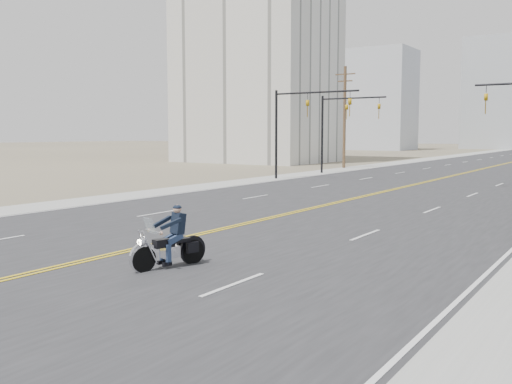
% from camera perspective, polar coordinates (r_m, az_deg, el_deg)
% --- Properties ---
extents(road, '(20.00, 200.00, 0.01)m').
position_cam_1_polar(road, '(77.89, 24.10, 2.70)').
color(road, '#303033').
rests_on(road, ground).
extents(sidewalk_left, '(3.00, 200.00, 0.01)m').
position_cam_1_polar(sidewalk_left, '(80.58, 16.01, 3.08)').
color(sidewalk_left, '#A5A5A0').
rests_on(sidewalk_left, ground).
extents(traffic_mast_left, '(7.10, 0.26, 7.00)m').
position_cam_1_polar(traffic_mast_left, '(44.46, 4.28, 7.57)').
color(traffic_mast_left, black).
rests_on(traffic_mast_left, ground).
extents(traffic_mast_far, '(6.10, 0.26, 7.00)m').
position_cam_1_polar(traffic_mast_far, '(51.73, 8.33, 7.21)').
color(traffic_mast_far, black).
rests_on(traffic_mast_far, ground).
extents(utility_pole_left, '(2.20, 0.30, 10.50)m').
position_cam_1_polar(utility_pole_left, '(60.34, 8.85, 7.57)').
color(utility_pole_left, brown).
rests_on(utility_pole_left, ground).
extents(apartment_block, '(18.00, 14.00, 30.00)m').
position_cam_1_polar(apartment_block, '(74.88, 0.12, 14.62)').
color(apartment_block, silver).
rests_on(apartment_block, ground).
extents(haze_bldg_a, '(14.00, 12.00, 22.00)m').
position_cam_1_polar(haze_bldg_a, '(131.00, 12.26, 8.97)').
color(haze_bldg_a, '#B7BCC6').
rests_on(haze_bldg_a, ground).
extents(haze_bldg_d, '(20.00, 15.00, 26.00)m').
position_cam_1_polar(haze_bldg_d, '(149.13, 24.23, 8.96)').
color(haze_bldg_d, '#ADB2B7').
rests_on(haze_bldg_d, ground).
extents(haze_bldg_f, '(12.00, 12.00, 16.00)m').
position_cam_1_polar(haze_bldg_f, '(150.54, 8.97, 7.46)').
color(haze_bldg_f, '#ADB2B7').
rests_on(haze_bldg_f, ground).
extents(motorcyclist, '(1.47, 2.33, 1.69)m').
position_cam_1_polar(motorcyclist, '(15.48, -8.75, -4.47)').
color(motorcyclist, black).
rests_on(motorcyclist, ground).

